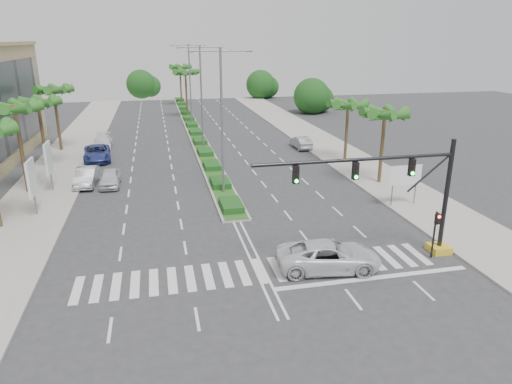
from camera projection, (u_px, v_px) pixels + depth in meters
ground at (260, 271)px, 26.28m from camera, size 160.00×160.00×0.00m
footpath_right at (358, 165)px, 47.86m from camera, size 6.00×120.00×0.15m
footpath_left at (49, 184)px, 41.66m from camera, size 6.00×120.00×0.15m
median at (193, 128)px, 67.89m from camera, size 2.20×75.00×0.20m
median_grass at (193, 127)px, 67.85m from camera, size 1.80×75.00×0.04m
signal_gantry at (412, 203)px, 27.06m from camera, size 12.60×1.20×7.20m
pedestrian_signal at (436, 227)px, 27.16m from camera, size 0.28×0.36×3.00m
direction_sign at (405, 177)px, 35.64m from camera, size 2.70×0.11×3.40m
billboard_near at (32, 178)px, 33.48m from camera, size 0.18×2.10×4.35m
billboard_far at (48, 158)px, 39.03m from camera, size 0.18×2.10×4.35m
palm_left_mid at (15, 111)px, 37.31m from camera, size 4.57×4.68×7.95m
palm_left_far at (38, 105)px, 44.90m from camera, size 4.57×4.68×7.35m
palm_left_end at (54, 92)px, 52.18m from camera, size 4.57×4.68×7.75m
palm_right_near at (385, 116)px, 40.21m from camera, size 4.57×4.68×7.05m
palm_right_far at (348, 107)px, 47.71m from camera, size 4.57×4.68×6.75m
palm_median_a at (185, 74)px, 74.88m from camera, size 4.57×4.68×8.05m
palm_median_b at (180, 69)px, 88.76m from camera, size 4.57×4.68×8.05m
streetlight_near at (222, 115)px, 37.06m from camera, size 5.10×0.25×12.00m
streetlight_mid at (201, 93)px, 51.86m from camera, size 5.10×0.25×12.00m
streetlight_far at (190, 81)px, 66.67m from camera, size 5.10×0.25×12.00m
car_parked_a at (110, 178)px, 41.21m from camera, size 1.77×4.37×1.49m
car_parked_b at (86, 177)px, 41.44m from camera, size 1.89×4.93×1.60m
car_parked_c at (97, 153)px, 49.78m from camera, size 3.34×6.21×1.66m
car_parked_d at (103, 142)px, 55.66m from camera, size 2.24×5.22×1.50m
car_crossing at (329, 256)px, 26.23m from camera, size 6.34×3.60×1.67m
car_right at (301, 142)px, 55.43m from camera, size 1.64×4.48×1.47m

